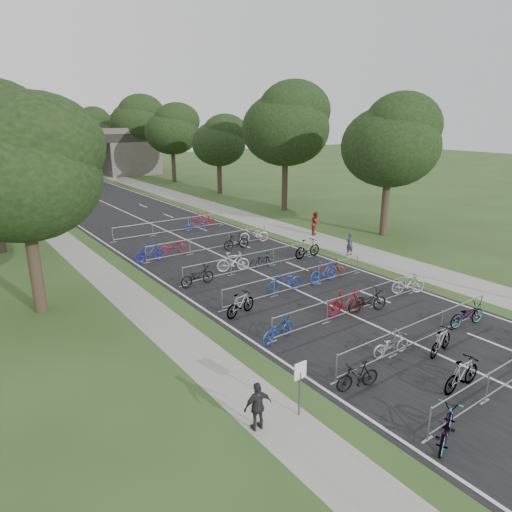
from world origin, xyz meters
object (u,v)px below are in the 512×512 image
(pedestrian_a, at_px, (350,244))
(pedestrian_c, at_px, (258,407))
(bike_0, at_px, (446,428))
(bike_1, at_px, (462,374))
(overpass_bridge, at_px, (49,154))
(park_sign, at_px, (300,379))
(pedestrian_b, at_px, (316,223))

(pedestrian_a, xyz_separation_m, pedestrian_c, (-15.06, -10.53, -0.03))
(bike_0, relative_size, bike_1, 1.00)
(bike_0, height_order, pedestrian_c, pedestrian_c)
(bike_1, bearing_deg, pedestrian_a, -32.42)
(overpass_bridge, relative_size, bike_0, 16.28)
(bike_1, distance_m, pedestrian_c, 7.09)
(overpass_bridge, xyz_separation_m, bike_0, (-4.30, -65.33, -3.03))
(park_sign, bearing_deg, overpass_bridge, 83.74)
(overpass_bridge, height_order, bike_1, overpass_bridge)
(bike_1, relative_size, pedestrian_c, 1.25)
(pedestrian_a, bearing_deg, overpass_bridge, -79.39)
(bike_1, relative_size, pedestrian_a, 1.20)
(bike_0, height_order, bike_1, bike_1)
(pedestrian_c, bearing_deg, overpass_bridge, -90.30)
(overpass_bridge, xyz_separation_m, bike_1, (-1.51, -64.13, -2.96))
(pedestrian_a, height_order, pedestrian_c, pedestrian_a)
(overpass_bridge, xyz_separation_m, pedestrian_c, (-8.20, -61.78, -2.77))
(overpass_bridge, height_order, pedestrian_c, overpass_bridge)
(bike_1, height_order, pedestrian_c, pedestrian_c)
(park_sign, distance_m, bike_0, 4.24)
(bike_0, bearing_deg, pedestrian_c, 23.99)
(bike_0, xyz_separation_m, bike_1, (2.79, 1.20, 0.07))
(bike_1, xyz_separation_m, pedestrian_a, (8.37, 12.87, 0.22))
(pedestrian_a, bearing_deg, bike_0, 54.57)
(overpass_bridge, height_order, bike_0, overpass_bridge)
(overpass_bridge, height_order, pedestrian_a, overpass_bridge)
(pedestrian_a, bearing_deg, park_sign, 41.17)
(pedestrian_b, bearing_deg, pedestrian_a, -149.98)
(bike_1, xyz_separation_m, pedestrian_c, (-6.69, 2.34, 0.19))
(bike_0, xyz_separation_m, pedestrian_b, (13.14, 19.44, 0.38))
(park_sign, relative_size, pedestrian_a, 1.15)
(park_sign, distance_m, pedestrian_a, 17.39)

